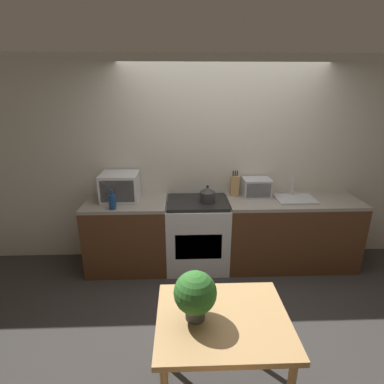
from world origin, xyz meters
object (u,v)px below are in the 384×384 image
(kettle, at_px, (207,195))
(toaster_oven, at_px, (256,187))
(dining_table, at_px, (222,330))
(microwave, at_px, (120,187))
(bottle, at_px, (112,201))
(stove_range, at_px, (197,234))

(kettle, relative_size, toaster_oven, 0.62)
(dining_table, bearing_deg, microwave, 117.68)
(microwave, relative_size, toaster_oven, 1.31)
(bottle, bearing_deg, dining_table, -57.15)
(bottle, xyz_separation_m, dining_table, (1.05, -1.63, -0.32))
(stove_range, height_order, toaster_oven, toaster_oven)
(microwave, bearing_deg, dining_table, -62.32)
(stove_range, relative_size, bottle, 3.88)
(kettle, height_order, microwave, microwave)
(toaster_oven, bearing_deg, stove_range, -168.52)
(stove_range, xyz_separation_m, bottle, (-0.98, -0.22, 0.54))
(stove_range, xyz_separation_m, toaster_oven, (0.76, 0.15, 0.57))
(kettle, bearing_deg, microwave, 173.36)
(bottle, height_order, toaster_oven, same)
(bottle, relative_size, dining_table, 0.27)
(dining_table, bearing_deg, toaster_oven, 71.03)
(microwave, bearing_deg, stove_range, -5.66)
(microwave, bearing_deg, kettle, -6.64)
(bottle, bearing_deg, kettle, 9.51)
(toaster_oven, bearing_deg, microwave, -177.99)
(kettle, xyz_separation_m, dining_table, (-0.05, -1.82, -0.32))
(microwave, relative_size, dining_table, 0.52)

